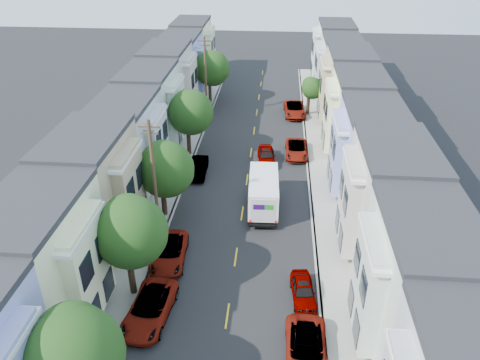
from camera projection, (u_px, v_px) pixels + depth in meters
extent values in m
plane|color=black|center=(236.00, 257.00, 35.42)|extent=(160.00, 160.00, 0.00)
cube|color=black|center=(249.00, 165.00, 48.42)|extent=(12.00, 70.00, 0.02)
cube|color=gray|center=(191.00, 163.00, 48.83)|extent=(0.30, 70.00, 0.15)
cube|color=gray|center=(308.00, 167.00, 47.94)|extent=(0.30, 70.00, 0.15)
cube|color=gray|center=(179.00, 162.00, 48.93)|extent=(2.60, 70.00, 0.15)
cube|color=gray|center=(321.00, 168.00, 47.85)|extent=(2.60, 70.00, 0.15)
cube|color=gold|center=(249.00, 165.00, 48.42)|extent=(0.12, 70.00, 0.01)
cube|color=#98A2E0|center=(144.00, 161.00, 49.24)|extent=(5.00, 70.00, 8.50)
cube|color=#98A2E0|center=(358.00, 170.00, 47.61)|extent=(5.00, 70.00, 8.50)
sphere|color=#214412|center=(72.00, 356.00, 21.56)|extent=(4.70, 4.70, 4.70)
cylinder|color=black|center=(131.00, 273.00, 31.17)|extent=(0.44, 0.44, 3.51)
sphere|color=#214412|center=(130.00, 232.00, 29.47)|extent=(4.70, 4.70, 4.70)
cylinder|color=black|center=(164.00, 201.00, 39.67)|extent=(0.44, 0.44, 2.85)
sphere|color=#214412|center=(165.00, 170.00, 38.14)|extent=(4.70, 4.70, 4.70)
cylinder|color=black|center=(189.00, 141.00, 49.79)|extent=(0.44, 0.44, 3.23)
sphere|color=#214412|center=(190.00, 112.00, 48.16)|extent=(4.70, 4.70, 4.70)
cylinder|color=black|center=(210.00, 92.00, 63.87)|extent=(0.44, 0.44, 3.18)
sphere|color=#214412|center=(211.00, 68.00, 62.25)|extent=(4.70, 4.70, 4.70)
cylinder|color=black|center=(308.00, 105.00, 60.12)|extent=(0.44, 0.44, 2.61)
sphere|color=#214412|center=(312.00, 88.00, 58.98)|extent=(2.73, 2.73, 2.73)
cylinder|color=#42301E|center=(155.00, 183.00, 35.15)|extent=(0.26, 0.26, 10.00)
cube|color=#42301E|center=(149.00, 127.00, 32.88)|extent=(1.60, 0.12, 0.12)
cylinder|color=#42301E|center=(206.00, 79.00, 57.69)|extent=(0.26, 0.26, 10.00)
cube|color=#42301E|center=(204.00, 41.00, 55.43)|extent=(1.60, 0.12, 0.12)
cube|color=white|center=(263.00, 196.00, 39.51)|extent=(2.47, 4.42, 2.42)
cube|color=white|center=(265.00, 178.00, 42.37)|extent=(2.47, 2.06, 2.22)
cube|color=black|center=(263.00, 203.00, 40.97)|extent=(2.27, 6.35, 0.25)
cube|color=#2D0A51|center=(258.00, 207.00, 37.47)|extent=(0.93, 0.04, 0.45)
cube|color=#198C1E|center=(268.00, 207.00, 37.41)|extent=(0.72, 0.04, 0.45)
cylinder|color=black|center=(249.00, 217.00, 39.25)|extent=(0.29, 0.93, 0.93)
cylinder|color=black|center=(275.00, 219.00, 39.09)|extent=(0.29, 0.93, 0.93)
cylinder|color=black|center=(252.00, 192.00, 42.85)|extent=(0.29, 0.93, 0.93)
cylinder|color=black|center=(276.00, 193.00, 42.69)|extent=(0.29, 0.93, 0.93)
imported|color=black|center=(266.00, 156.00, 48.70)|extent=(2.16, 4.73, 1.49)
imported|color=black|center=(150.00, 309.00, 29.71)|extent=(2.97, 5.66, 1.52)
imported|color=#A0A5AE|center=(169.00, 253.00, 34.71)|extent=(2.76, 5.41, 1.46)
imported|color=#510F10|center=(198.00, 168.00, 46.37)|extent=(1.70, 4.46, 1.47)
imported|color=#464A4F|center=(306.00, 350.00, 26.91)|extent=(2.49, 5.29, 1.46)
imported|color=white|center=(303.00, 291.00, 31.33)|extent=(1.91, 4.12, 1.29)
imported|color=black|center=(296.00, 150.00, 50.08)|extent=(2.39, 5.04, 1.39)
imported|color=black|center=(295.00, 110.00, 60.25)|extent=(2.96, 5.72, 1.54)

